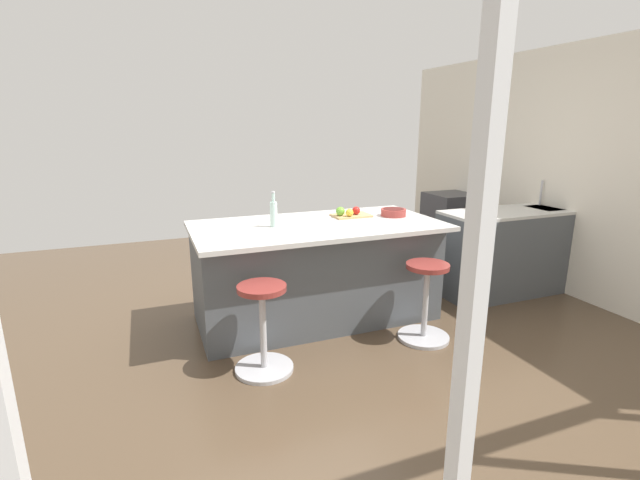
# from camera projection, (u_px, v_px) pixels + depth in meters

# --- Properties ---
(ground_plane) EXTENTS (7.61, 7.61, 0.00)m
(ground_plane) POSITION_uv_depth(u_px,v_px,m) (311.00, 324.00, 4.18)
(ground_plane) COLOR brown
(window_panel_rear) EXTENTS (5.85, 0.12, 2.61)m
(window_panel_rear) POSITION_uv_depth(u_px,v_px,m) (590.00, 421.00, 1.51)
(window_panel_rear) COLOR silver
(window_panel_rear) RESTS_ON ground_plane
(interior_partition_left) EXTENTS (0.12, 5.45, 2.61)m
(interior_partition_left) POSITION_uv_depth(u_px,v_px,m) (563.00, 171.00, 4.88)
(interior_partition_left) COLOR silver
(interior_partition_left) RESTS_ON ground_plane
(sink_cabinet) EXTENTS (2.08, 0.60, 1.19)m
(sink_cabinet) POSITION_uv_depth(u_px,v_px,m) (528.00, 249.00, 4.99)
(sink_cabinet) COLOR #4C5156
(sink_cabinet) RESTS_ON ground_plane
(oven_range) EXTENTS (0.60, 0.61, 0.88)m
(oven_range) POSITION_uv_depth(u_px,v_px,m) (450.00, 225.00, 6.24)
(oven_range) COLOR #38383D
(oven_range) RESTS_ON ground_plane
(kitchen_island) EXTENTS (2.24, 1.15, 0.93)m
(kitchen_island) POSITION_uv_depth(u_px,v_px,m) (316.00, 271.00, 4.21)
(kitchen_island) COLOR #4C5156
(kitchen_island) RESTS_ON ground_plane
(stool_by_window) EXTENTS (0.44, 0.44, 0.68)m
(stool_by_window) POSITION_uv_depth(u_px,v_px,m) (425.00, 304.00, 3.82)
(stool_by_window) COLOR #B7B7BC
(stool_by_window) RESTS_ON ground_plane
(stool_middle) EXTENTS (0.44, 0.44, 0.68)m
(stool_middle) POSITION_uv_depth(u_px,v_px,m) (263.00, 331.00, 3.32)
(stool_middle) COLOR #B7B7BC
(stool_middle) RESTS_ON ground_plane
(cutting_board) EXTENTS (0.36, 0.24, 0.02)m
(cutting_board) POSITION_uv_depth(u_px,v_px,m) (351.00, 215.00, 4.36)
(cutting_board) COLOR tan
(cutting_board) RESTS_ON kitchen_island
(apple_red) EXTENTS (0.08, 0.08, 0.08)m
(apple_red) POSITION_uv_depth(u_px,v_px,m) (356.00, 211.00, 4.35)
(apple_red) COLOR red
(apple_red) RESTS_ON cutting_board
(apple_yellow) EXTENTS (0.07, 0.07, 0.07)m
(apple_yellow) POSITION_uv_depth(u_px,v_px,m) (350.00, 213.00, 4.26)
(apple_yellow) COLOR gold
(apple_yellow) RESTS_ON cutting_board
(apple_green) EXTENTS (0.09, 0.09, 0.09)m
(apple_green) POSITION_uv_depth(u_px,v_px,m) (340.00, 211.00, 4.29)
(apple_green) COLOR #609E2D
(apple_green) RESTS_ON cutting_board
(water_bottle) EXTENTS (0.06, 0.06, 0.31)m
(water_bottle) POSITION_uv_depth(u_px,v_px,m) (274.00, 213.00, 3.90)
(water_bottle) COLOR silver
(water_bottle) RESTS_ON kitchen_island
(fruit_bowl) EXTENTS (0.24, 0.24, 0.07)m
(fruit_bowl) POSITION_uv_depth(u_px,v_px,m) (393.00, 212.00, 4.38)
(fruit_bowl) COLOR #993833
(fruit_bowl) RESTS_ON kitchen_island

